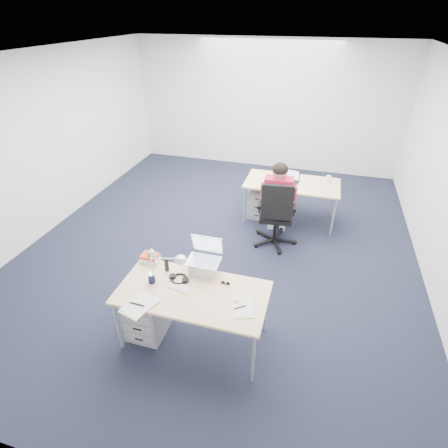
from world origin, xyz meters
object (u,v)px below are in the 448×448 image
object	(u,v)px
desk_near	(193,295)
office_chair	(275,226)
drawer_pedestal_near	(148,313)
silver_laptop	(203,258)
seated_person	(278,201)
bear_figurine	(150,257)
desk_lamp	(163,268)
headphones	(179,278)
far_cup	(328,179)
book_stack	(150,258)
desk_far	(292,185)
wireless_keyboard	(179,287)
drawer_pedestal_far	(260,201)
sunglasses	(226,283)
cordless_phone	(167,265)
computer_mouse	(236,300)
water_bottle	(152,256)
dark_laptop	(289,177)
can_koozie	(152,278)

from	to	relation	value
desk_near	office_chair	xyz separation A→B (m)	(0.57, 2.18, -0.36)
drawer_pedestal_near	silver_laptop	size ratio (longest dim) A/B	1.40
seated_person	bear_figurine	size ratio (longest dim) A/B	9.72
silver_laptop	desk_lamp	distance (m)	0.46
headphones	bear_figurine	world-z (taller)	bear_figurine
drawer_pedestal_near	far_cup	world-z (taller)	far_cup
silver_laptop	book_stack	xyz separation A→B (m)	(-0.67, 0.00, -0.15)
desk_far	book_stack	world-z (taller)	book_stack
wireless_keyboard	bear_figurine	bearing A→B (deg)	159.66
far_cup	drawer_pedestal_far	bearing A→B (deg)	-171.33
desk_far	headphones	distance (m)	3.03
book_stack	sunglasses	world-z (taller)	book_stack
silver_laptop	wireless_keyboard	size ratio (longest dim) A/B	1.58
desk_near	office_chair	bearing A→B (deg)	75.40
cordless_phone	desk_lamp	world-z (taller)	desk_lamp
computer_mouse	cordless_phone	world-z (taller)	cordless_phone
bear_figurine	desk_lamp	xyz separation A→B (m)	(0.31, -0.30, 0.15)
desk_far	far_cup	size ratio (longest dim) A/B	14.04
drawer_pedestal_far	seated_person	bearing A→B (deg)	-59.69
desk_near	drawer_pedestal_far	xyz separation A→B (m)	(0.16, 3.05, -0.41)
water_bottle	desk_far	bearing A→B (deg)	64.01
seated_person	drawer_pedestal_near	bearing A→B (deg)	-118.34
cordless_phone	sunglasses	distance (m)	0.71
seated_person	cordless_phone	size ratio (longest dim) A/B	8.36
seated_person	drawer_pedestal_near	size ratio (longest dim) A/B	2.50
office_chair	computer_mouse	bearing A→B (deg)	-98.20
drawer_pedestal_far	office_chair	bearing A→B (deg)	-64.93
wireless_keyboard	sunglasses	bearing A→B (deg)	35.99
silver_laptop	dark_laptop	xyz separation A→B (m)	(0.63, 2.65, -0.08)
cordless_phone	drawer_pedestal_far	bearing A→B (deg)	103.37
seated_person	water_bottle	world-z (taller)	seated_person
wireless_keyboard	sunglasses	distance (m)	0.50
desk_near	cordless_phone	world-z (taller)	cordless_phone
bear_figurine	book_stack	bearing A→B (deg)	139.04
far_cup	sunglasses	bearing A→B (deg)	-108.15
seated_person	cordless_phone	distance (m)	2.34
silver_laptop	dark_laptop	world-z (taller)	silver_laptop
dark_laptop	drawer_pedestal_near	bearing A→B (deg)	-98.86
desk_near	far_cup	xyz separation A→B (m)	(1.29, 3.22, 0.10)
desk_near	headphones	world-z (taller)	headphones
office_chair	wireless_keyboard	bearing A→B (deg)	-114.40
drawer_pedestal_far	desk_lamp	bearing A→B (deg)	-99.41
desk_far	cordless_phone	bearing A→B (deg)	-111.64
computer_mouse	desk_near	bearing A→B (deg)	-170.56
cordless_phone	headphones	bearing A→B (deg)	-4.65
far_cup	dark_laptop	bearing A→B (deg)	-161.38
headphones	can_koozie	size ratio (longest dim) A/B	1.94
desk_near	office_chair	distance (m)	2.28
can_koozie	computer_mouse	bearing A→B (deg)	-1.42
headphones	cordless_phone	distance (m)	0.23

